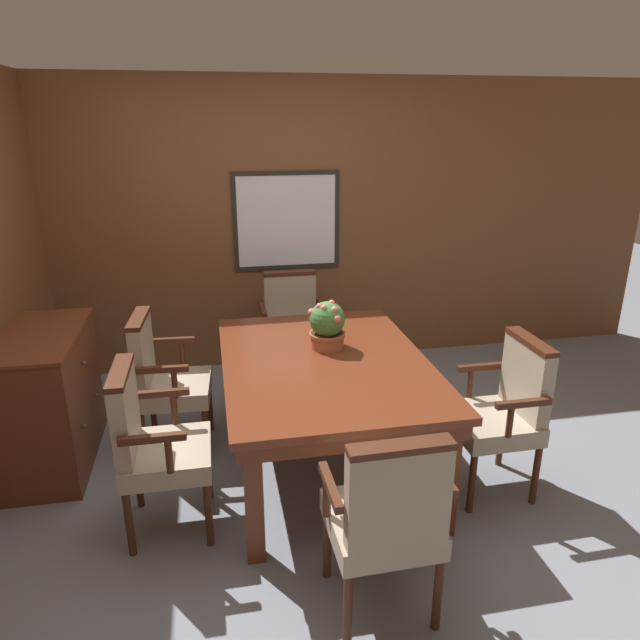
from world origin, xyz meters
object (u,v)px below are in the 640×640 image
(chair_left_near, at_px, (152,441))
(chair_head_far, at_px, (292,324))
(dining_table, at_px, (325,373))
(chair_right_near, at_px, (504,407))
(sideboard_cabinet, at_px, (49,399))
(chair_head_near, at_px, (387,515))
(chair_left_far, at_px, (163,376))
(potted_plant, at_px, (327,325))

(chair_left_near, distance_m, chair_head_far, 1.88)
(dining_table, bearing_deg, chair_right_near, -22.64)
(chair_head_far, relative_size, sideboard_cabinet, 0.98)
(chair_right_near, bearing_deg, chair_head_far, -148.87)
(chair_right_near, relative_size, sideboard_cabinet, 0.98)
(chair_head_near, xyz_separation_m, chair_left_far, (-1.01, 1.60, 0.00))
(chair_left_near, bearing_deg, chair_head_near, -127.52)
(chair_right_near, bearing_deg, chair_left_far, -113.00)
(chair_left_far, bearing_deg, chair_right_near, -108.84)
(sideboard_cabinet, bearing_deg, chair_head_far, 26.39)
(chair_head_near, distance_m, chair_left_near, 1.29)
(potted_plant, bearing_deg, chair_left_near, -150.99)
(potted_plant, bearing_deg, chair_left_far, 167.88)
(chair_right_near, xyz_separation_m, chair_left_far, (-1.97, 0.82, 0.00))
(potted_plant, bearing_deg, dining_table, -105.72)
(chair_right_near, height_order, sideboard_cabinet, chair_right_near)
(chair_right_near, xyz_separation_m, chair_head_far, (-1.00, 1.63, 0.00))
(chair_right_near, height_order, chair_left_near, same)
(dining_table, bearing_deg, chair_head_near, -88.74)
(potted_plant, bearing_deg, chair_head_near, -91.09)
(dining_table, xyz_separation_m, sideboard_cabinet, (-1.69, 0.39, -0.21))
(chair_right_near, relative_size, chair_left_near, 1.00)
(dining_table, xyz_separation_m, chair_left_near, (-0.99, -0.39, -0.12))
(chair_right_near, distance_m, chair_head_near, 1.23)
(chair_left_near, relative_size, sideboard_cabinet, 0.98)
(dining_table, xyz_separation_m, chair_head_near, (0.03, -1.19, -0.12))
(dining_table, height_order, chair_head_near, chair_head_near)
(chair_head_near, bearing_deg, chair_right_near, -141.52)
(dining_table, height_order, potted_plant, potted_plant)
(chair_left_near, bearing_deg, chair_right_near, -90.02)
(chair_head_near, height_order, chair_head_far, same)
(potted_plant, height_order, sideboard_cabinet, potted_plant)
(chair_left_near, bearing_deg, potted_plant, -60.59)
(dining_table, distance_m, potted_plant, 0.31)
(chair_head_far, distance_m, potted_plant, 1.09)
(chair_right_near, xyz_separation_m, potted_plant, (-0.93, 0.59, 0.36))
(dining_table, height_order, chair_left_far, chair_left_far)
(chair_right_near, bearing_deg, chair_head_near, -51.09)
(chair_head_near, bearing_deg, sideboard_cabinet, -43.42)
(dining_table, bearing_deg, chair_head_far, 90.90)
(chair_left_near, xyz_separation_m, potted_plant, (1.05, 0.58, 0.36))
(chair_left_far, height_order, sideboard_cabinet, chair_left_far)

